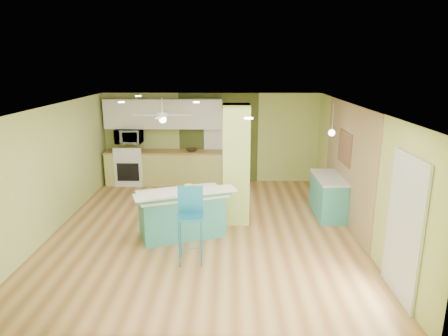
{
  "coord_description": "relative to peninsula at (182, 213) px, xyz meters",
  "views": [
    {
      "loc": [
        0.52,
        -7.53,
        3.3
      ],
      "look_at": [
        0.4,
        0.4,
        1.2
      ],
      "focal_mm": 32.0,
      "sensor_mm": 36.0,
      "label": 1
    }
  ],
  "objects": [
    {
      "name": "kitchen_run",
      "position": [
        -0.89,
        3.46,
        0.01
      ],
      "size": [
        3.25,
        0.63,
        0.94
      ],
      "color": "#C6C568",
      "rests_on": "floor"
    },
    {
      "name": "french_door",
      "position": [
        3.38,
        -2.04,
        0.58
      ],
      "size": [
        0.04,
        1.08,
        2.1
      ],
      "primitive_type": "cube",
      "color": "silver",
      "rests_on": "floor"
    },
    {
      "name": "wall_back",
      "position": [
        0.41,
        3.77,
        0.78
      ],
      "size": [
        6.0,
        0.01,
        2.5
      ],
      "primitive_type": "cube",
      "color": "#B8C469",
      "rests_on": "floor"
    },
    {
      "name": "microwave",
      "position": [
        -1.84,
        3.46,
        0.88
      ],
      "size": [
        0.7,
        0.48,
        0.39
      ],
      "primitive_type": "imported",
      "color": "silver",
      "rests_on": "wall_back"
    },
    {
      "name": "fruit_bowl",
      "position": [
        -0.12,
        3.44,
        0.51
      ],
      "size": [
        0.39,
        0.39,
        0.08
      ],
      "primitive_type": "imported",
      "rotation": [
        0.0,
        0.0,
        0.27
      ],
      "color": "#352215",
      "rests_on": "kitchen_run"
    },
    {
      "name": "upper_cabinets",
      "position": [
        -0.89,
        3.58,
        1.48
      ],
      "size": [
        3.2,
        0.34,
        0.8
      ],
      "primitive_type": "cube",
      "color": "white",
      "rests_on": "wall_back"
    },
    {
      "name": "floor",
      "position": [
        0.41,
        0.26,
        -0.47
      ],
      "size": [
        6.0,
        7.0,
        0.01
      ],
      "primitive_type": "cube",
      "color": "#936133",
      "rests_on": "ground"
    },
    {
      "name": "olive_accent",
      "position": [
        0.61,
        3.75,
        0.78
      ],
      "size": [
        2.2,
        0.02,
        2.5
      ],
      "primitive_type": "cube",
      "color": "#434D1F",
      "rests_on": "floor"
    },
    {
      "name": "wood_panel",
      "position": [
        3.4,
        0.86,
        0.78
      ],
      "size": [
        0.02,
        3.4,
        2.5
      ],
      "primitive_type": "cube",
      "color": "#937754",
      "rests_on": "floor"
    },
    {
      "name": "wall_left",
      "position": [
        -2.59,
        0.26,
        0.78
      ],
      "size": [
        0.01,
        7.0,
        2.5
      ],
      "primitive_type": "cube",
      "color": "#B8C469",
      "rests_on": "floor"
    },
    {
      "name": "wall_right",
      "position": [
        3.42,
        0.26,
        0.78
      ],
      "size": [
        0.01,
        7.0,
        2.5
      ],
      "primitive_type": "cube",
      "color": "#B8C469",
      "rests_on": "floor"
    },
    {
      "name": "ceiling",
      "position": [
        0.41,
        0.26,
        2.04
      ],
      "size": [
        6.0,
        7.0,
        0.01
      ],
      "primitive_type": "cube",
      "color": "white",
      "rests_on": "wall_back"
    },
    {
      "name": "side_counter",
      "position": [
        3.11,
        1.15,
        -0.02
      ],
      "size": [
        0.58,
        1.37,
        0.88
      ],
      "color": "teal",
      "rests_on": "floor"
    },
    {
      "name": "pendant_lamp",
      "position": [
        3.06,
        1.01,
        1.42
      ],
      "size": [
        0.14,
        0.14,
        0.69
      ],
      "color": "silver",
      "rests_on": "ceiling"
    },
    {
      "name": "ceiling_fan",
      "position": [
        -0.69,
        2.26,
        1.61
      ],
      "size": [
        1.41,
        1.41,
        0.61
      ],
      "color": "white",
      "rests_on": "ceiling"
    },
    {
      "name": "wall_decor",
      "position": [
        3.38,
        1.06,
        1.08
      ],
      "size": [
        0.03,
        0.9,
        0.7
      ],
      "primitive_type": "cube",
      "color": "brown",
      "rests_on": "wood_panel"
    },
    {
      "name": "peninsula",
      "position": [
        0.0,
        0.0,
        0.0
      ],
      "size": [
        2.01,
        1.55,
        1.01
      ],
      "rotation": [
        0.0,
        0.0,
        0.35
      ],
      "color": "teal",
      "rests_on": "floor"
    },
    {
      "name": "bar_stool",
      "position": [
        0.27,
        -1.0,
        0.4
      ],
      "size": [
        0.45,
        0.45,
        1.3
      ],
      "rotation": [
        0.0,
        0.0,
        0.06
      ],
      "color": "teal",
      "rests_on": "floor"
    },
    {
      "name": "canister",
      "position": [
        0.15,
        -0.06,
        0.5
      ],
      "size": [
        0.16,
        0.16,
        0.18
      ],
      "primitive_type": "cylinder",
      "color": "yellow",
      "rests_on": "peninsula"
    },
    {
      "name": "stove",
      "position": [
        -1.84,
        3.45,
        -0.01
      ],
      "size": [
        0.76,
        0.66,
        1.08
      ],
      "color": "white",
      "rests_on": "floor"
    },
    {
      "name": "column",
      "position": [
        1.06,
        0.76,
        0.78
      ],
      "size": [
        0.55,
        0.55,
        2.5
      ],
      "primitive_type": "cube",
      "color": "#AAC159",
      "rests_on": "floor"
    },
    {
      "name": "wall_front",
      "position": [
        0.41,
        -3.24,
        0.78
      ],
      "size": [
        6.0,
        0.01,
        2.5
      ],
      "primitive_type": "cube",
      "color": "#B8C469",
      "rests_on": "floor"
    },
    {
      "name": "interior_door",
      "position": [
        0.61,
        3.72,
        0.53
      ],
      "size": [
        0.82,
        0.05,
        2.0
      ],
      "primitive_type": "cube",
      "color": "white",
      "rests_on": "floor"
    }
  ]
}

